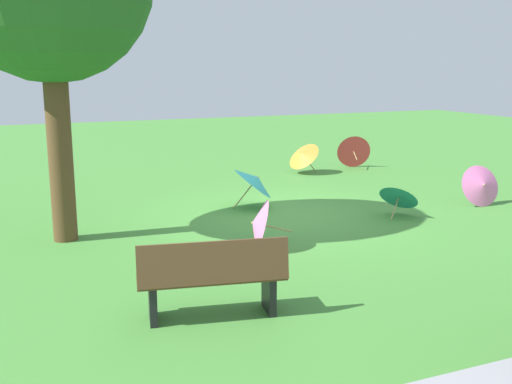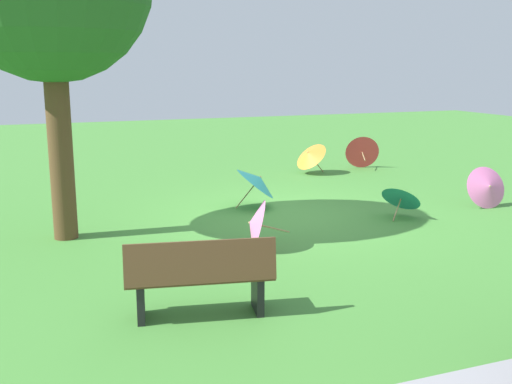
{
  "view_description": "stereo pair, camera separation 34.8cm",
  "coord_description": "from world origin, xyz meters",
  "px_view_note": "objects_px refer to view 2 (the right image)",
  "views": [
    {
      "loc": [
        4.6,
        9.7,
        2.7
      ],
      "look_at": [
        0.74,
        0.55,
        0.6
      ],
      "focal_mm": 42.36,
      "sensor_mm": 36.0,
      "label": 1
    },
    {
      "loc": [
        4.28,
        9.83,
        2.7
      ],
      "look_at": [
        0.74,
        0.55,
        0.6
      ],
      "focal_mm": 42.36,
      "sensor_mm": 36.0,
      "label": 2
    }
  ],
  "objects_px": {
    "parasol_red_0": "(362,151)",
    "parasol_teal_1": "(402,196)",
    "parasol_orange_0": "(309,155)",
    "parasol_pink_1": "(254,224)",
    "parasol_pink_0": "(488,187)",
    "parasol_teal_0": "(258,180)",
    "park_bench": "(200,277)"
  },
  "relations": [
    {
      "from": "parasol_orange_0",
      "to": "parasol_red_0",
      "type": "bearing_deg",
      "value": -168.39
    },
    {
      "from": "parasol_pink_0",
      "to": "parasol_red_0",
      "type": "bearing_deg",
      "value": -91.39
    },
    {
      "from": "parasol_red_0",
      "to": "parasol_teal_0",
      "type": "bearing_deg",
      "value": 38.06
    },
    {
      "from": "park_bench",
      "to": "parasol_teal_1",
      "type": "distance_m",
      "value": 5.45
    },
    {
      "from": "park_bench",
      "to": "parasol_orange_0",
      "type": "distance_m",
      "value": 9.02
    },
    {
      "from": "parasol_teal_1",
      "to": "parasol_pink_1",
      "type": "xyz_separation_m",
      "value": [
        3.14,
        0.81,
        -0.02
      ]
    },
    {
      "from": "parasol_orange_0",
      "to": "parasol_teal_1",
      "type": "bearing_deg",
      "value": 85.21
    },
    {
      "from": "parasol_red_0",
      "to": "parasol_pink_0",
      "type": "bearing_deg",
      "value": 88.61
    },
    {
      "from": "parasol_teal_1",
      "to": "parasol_pink_1",
      "type": "height_order",
      "value": "parasol_pink_1"
    },
    {
      "from": "parasol_teal_1",
      "to": "parasol_teal_0",
      "type": "bearing_deg",
      "value": -36.89
    },
    {
      "from": "parasol_pink_0",
      "to": "parasol_pink_1",
      "type": "distance_m",
      "value": 5.19
    },
    {
      "from": "parasol_red_0",
      "to": "parasol_teal_1",
      "type": "distance_m",
      "value": 5.36
    },
    {
      "from": "parasol_teal_1",
      "to": "parasol_pink_1",
      "type": "distance_m",
      "value": 3.25
    },
    {
      "from": "park_bench",
      "to": "parasol_pink_0",
      "type": "bearing_deg",
      "value": -155.27
    },
    {
      "from": "park_bench",
      "to": "parasol_pink_1",
      "type": "distance_m",
      "value": 2.57
    },
    {
      "from": "parasol_teal_0",
      "to": "parasol_teal_1",
      "type": "relative_size",
      "value": 1.13
    },
    {
      "from": "parasol_pink_0",
      "to": "parasol_pink_1",
      "type": "xyz_separation_m",
      "value": [
        5.12,
        0.88,
        -0.02
      ]
    },
    {
      "from": "parasol_red_0",
      "to": "parasol_teal_0",
      "type": "relative_size",
      "value": 0.92
    },
    {
      "from": "parasol_orange_0",
      "to": "parasol_pink_0",
      "type": "bearing_deg",
      "value": 109.4
    },
    {
      "from": "park_bench",
      "to": "parasol_teal_0",
      "type": "relative_size",
      "value": 1.57
    },
    {
      "from": "parasol_red_0",
      "to": "park_bench",
      "type": "bearing_deg",
      "value": 49.79
    },
    {
      "from": "parasol_red_0",
      "to": "parasol_teal_0",
      "type": "height_order",
      "value": "parasol_red_0"
    },
    {
      "from": "parasol_orange_0",
      "to": "parasol_pink_0",
      "type": "xyz_separation_m",
      "value": [
        -1.59,
        4.52,
        -0.08
      ]
    },
    {
      "from": "park_bench",
      "to": "parasol_red_0",
      "type": "height_order",
      "value": "park_bench"
    },
    {
      "from": "parasol_red_0",
      "to": "parasol_pink_1",
      "type": "height_order",
      "value": "parasol_red_0"
    },
    {
      "from": "parasol_orange_0",
      "to": "parasol_red_0",
      "type": "distance_m",
      "value": 1.75
    },
    {
      "from": "parasol_pink_0",
      "to": "parasol_red_0",
      "type": "distance_m",
      "value": 4.87
    },
    {
      "from": "parasol_orange_0",
      "to": "parasol_red_0",
      "type": "relative_size",
      "value": 1.02
    },
    {
      "from": "parasol_orange_0",
      "to": "parasol_pink_1",
      "type": "distance_m",
      "value": 6.45
    },
    {
      "from": "parasol_pink_0",
      "to": "parasol_teal_0",
      "type": "relative_size",
      "value": 0.81
    },
    {
      "from": "park_bench",
      "to": "parasol_pink_1",
      "type": "bearing_deg",
      "value": -123.77
    },
    {
      "from": "parasol_orange_0",
      "to": "parasol_teal_1",
      "type": "height_order",
      "value": "parasol_orange_0"
    }
  ]
}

